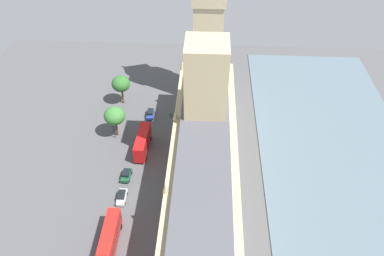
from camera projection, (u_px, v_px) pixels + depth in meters
ground_plane at (193, 196)px, 83.09m from camera, size 138.01×138.01×0.00m
river_thames at (352, 202)px, 81.67m from camera, size 37.58×124.21×0.25m
parliament_building at (203, 163)px, 78.88m from camera, size 13.85×68.01×30.87m
clock_tower at (209, 9)px, 95.23m from camera, size 8.75×8.75×50.85m
car_blue_by_river_gate at (150, 114)px, 103.68m from camera, size 1.97×4.44×1.74m
double_decker_bus_far_end at (143, 142)px, 92.39m from camera, size 2.94×10.58×4.75m
car_dark_green_midblock at (126, 175)px, 86.53m from camera, size 2.19×4.14×1.74m
car_white_opposite_hall at (122, 197)px, 81.73m from camera, size 1.86×4.34×1.74m
double_decker_bus_trailing at (110, 237)px, 72.14m from camera, size 2.74×10.53×4.75m
pedestrian_under_trees at (171, 114)px, 103.75m from camera, size 0.47×0.57×1.51m
plane_tree_leading at (114, 116)px, 94.25m from camera, size 5.32×5.32×8.64m
plane_tree_corner at (121, 84)px, 104.76m from camera, size 5.13×5.13×8.71m
street_lamp_kerbside at (113, 124)px, 94.66m from camera, size 0.56×0.56×6.37m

